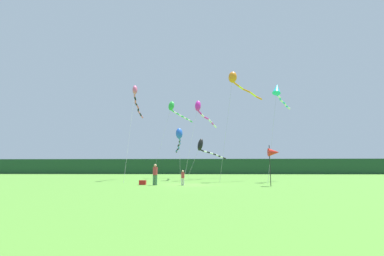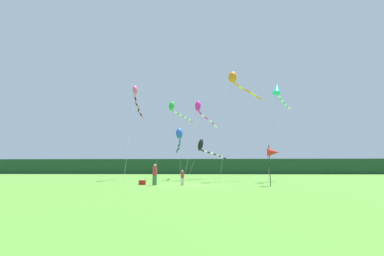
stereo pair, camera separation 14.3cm
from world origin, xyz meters
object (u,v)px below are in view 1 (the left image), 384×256
object	(u,v)px
banner_flag_pole	(274,153)
kite_orange	(235,80)
person_adult	(155,173)
person_child	(183,177)
kite_magenta	(200,109)
kite_black	(203,147)
kite_rainbow	(136,95)
kite_cyan	(278,91)
cooler_box	(143,183)
kite_blue	(179,136)
kite_green	(173,108)

from	to	relation	value
banner_flag_pole	kite_orange	world-z (taller)	kite_orange
person_adult	kite_orange	size ratio (longest dim) A/B	0.14
person_child	kite_magenta	xyz separation A→B (m)	(1.43, 9.93, 8.21)
person_adult	kite_black	world-z (taller)	kite_black
kite_rainbow	kite_cyan	size ratio (longest dim) A/B	1.07
cooler_box	kite_blue	world-z (taller)	kite_blue
cooler_box	kite_cyan	size ratio (longest dim) A/B	0.05
kite_orange	kite_rainbow	bearing A→B (deg)	166.96
cooler_box	kite_orange	bearing A→B (deg)	34.07
person_adult	banner_flag_pole	world-z (taller)	banner_flag_pole
person_adult	banner_flag_pole	distance (m)	10.31
cooler_box	banner_flag_pole	world-z (taller)	banner_flag_pole
cooler_box	kite_blue	distance (m)	11.35
kite_rainbow	kite_cyan	bearing A→B (deg)	-10.08
person_adult	kite_orange	world-z (taller)	kite_orange
kite_cyan	kite_blue	size ratio (longest dim) A/B	1.45
banner_flag_pole	kite_cyan	bearing A→B (deg)	69.67
banner_flag_pole	kite_blue	xyz separation A→B (m)	(-9.00, 11.01, 2.74)
kite_orange	kite_blue	xyz separation A→B (m)	(-6.86, 3.58, -6.25)
kite_rainbow	kite_orange	size ratio (longest dim) A/B	0.94
kite_orange	kite_cyan	bearing A→B (deg)	-2.23
banner_flag_pole	kite_rainbow	distance (m)	19.60
kite_magenta	kite_black	size ratio (longest dim) A/B	1.75
banner_flag_pole	kite_magenta	world-z (taller)	kite_magenta
cooler_box	kite_rainbow	xyz separation A→B (m)	(-3.30, 9.08, 10.59)
kite_orange	kite_magenta	bearing A→B (deg)	141.82
banner_flag_pole	kite_blue	bearing A→B (deg)	129.26
banner_flag_pole	kite_magenta	distance (m)	13.82
kite_magenta	kite_black	world-z (taller)	kite_magenta
kite_orange	kite_blue	world-z (taller)	kite_orange
kite_rainbow	kite_magenta	size ratio (longest dim) A/B	1.19
kite_black	kite_rainbow	bearing A→B (deg)	-151.29
kite_green	kite_blue	bearing A→B (deg)	-76.65
banner_flag_pole	kite_black	distance (m)	16.28
banner_flag_pole	kite_orange	size ratio (longest dim) A/B	0.27
banner_flag_pole	kite_black	size ratio (longest dim) A/B	0.59
person_adult	kite_orange	xyz separation A→B (m)	(7.98, 6.58, 10.72)
kite_cyan	kite_black	size ratio (longest dim) A/B	1.95
kite_orange	kite_black	bearing A→B (deg)	116.68
cooler_box	kite_black	xyz separation A→B (m)	(5.33, 13.80, 4.32)
person_child	kite_green	size ratio (longest dim) A/B	0.11
kite_orange	cooler_box	bearing A→B (deg)	-145.93
kite_black	kite_magenta	bearing A→B (deg)	-93.67
kite_magenta	kite_blue	distance (m)	4.42
kite_cyan	kite_magenta	world-z (taller)	kite_cyan
kite_blue	person_child	bearing A→B (deg)	-82.67
kite_magenta	kite_black	distance (m)	6.23
person_adult	kite_orange	distance (m)	14.90
kite_cyan	kite_blue	xyz separation A→B (m)	(-11.68, 3.77, -4.76)
banner_flag_pole	kite_magenta	bearing A→B (deg)	120.37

